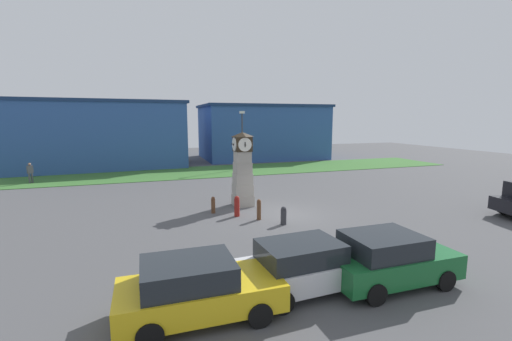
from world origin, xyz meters
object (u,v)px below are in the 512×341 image
at_px(clock_tower, 243,171).
at_px(car_navy_sedan, 197,288).
at_px(bollard_far_row, 259,209).
at_px(pedestrian_near_bench, 30,172).
at_px(bollard_mid_row, 237,206).
at_px(street_lamp_near_road, 242,136).
at_px(car_by_building, 388,259).
at_px(bollard_near_tower, 213,205).
at_px(car_near_tower, 307,265).
at_px(bollard_end_row, 284,215).

distance_m(clock_tower, car_navy_sedan, 11.74).
relative_size(bollard_far_row, pedestrian_near_bench, 0.65).
height_order(bollard_mid_row, car_navy_sedan, car_navy_sedan).
height_order(bollard_mid_row, street_lamp_near_road, street_lamp_near_road).
bearing_deg(car_by_building, bollard_near_tower, 109.64).
relative_size(car_near_tower, car_by_building, 1.07).
xyz_separation_m(clock_tower, car_by_building, (1.47, -10.86, -1.24)).
bearing_deg(bollard_far_row, pedestrian_near_bench, 132.39).
bearing_deg(bollard_mid_row, clock_tower, 65.53).
bearing_deg(street_lamp_near_road, car_by_building, -96.20).
height_order(bollard_near_tower, car_navy_sedan, car_navy_sedan).
bearing_deg(clock_tower, car_navy_sedan, -112.50).
height_order(car_navy_sedan, car_near_tower, car_navy_sedan).
distance_m(car_near_tower, car_by_building, 2.63).
bearing_deg(bollard_mid_row, street_lamp_near_road, 72.39).
xyz_separation_m(bollard_near_tower, pedestrian_near_bench, (-12.03, 13.33, 0.48)).
height_order(bollard_end_row, car_navy_sedan, car_navy_sedan).
height_order(bollard_near_tower, car_near_tower, car_near_tower).
bearing_deg(clock_tower, car_by_building, -82.27).
height_order(car_navy_sedan, pedestrian_near_bench, pedestrian_near_bench).
xyz_separation_m(bollard_near_tower, bollard_mid_row, (1.06, -1.02, 0.09)).
distance_m(clock_tower, bollard_mid_row, 2.75).
distance_m(bollard_near_tower, car_navy_sedan, 10.01).
relative_size(bollard_end_row, car_navy_sedan, 0.21).
bearing_deg(pedestrian_near_bench, bollard_near_tower, -47.94).
relative_size(car_navy_sedan, car_by_building, 1.04).
bearing_deg(car_near_tower, bollard_near_tower, 95.50).
xyz_separation_m(car_by_building, street_lamp_near_road, (2.71, 24.95, 2.61)).
bearing_deg(car_navy_sedan, bollard_far_row, 60.24).
relative_size(bollard_far_row, street_lamp_near_road, 0.18).
bearing_deg(street_lamp_near_road, bollard_far_row, -103.89).
xyz_separation_m(bollard_mid_row, street_lamp_near_road, (5.14, 16.19, 2.87)).
height_order(bollard_far_row, car_near_tower, car_near_tower).
bearing_deg(car_by_building, clock_tower, 97.73).
bearing_deg(pedestrian_near_bench, bollard_end_row, -47.91).
bearing_deg(bollard_far_row, car_near_tower, -98.24).
relative_size(bollard_mid_row, car_by_building, 0.27).
bearing_deg(bollard_near_tower, clock_tower, 28.02).
height_order(bollard_near_tower, street_lamp_near_road, street_lamp_near_road).
bearing_deg(bollard_near_tower, car_by_building, -70.36).
bearing_deg(car_navy_sedan, clock_tower, 67.50).
bearing_deg(car_navy_sedan, bollard_end_row, 51.18).
xyz_separation_m(bollard_near_tower, car_by_building, (3.49, -9.79, 0.36)).
height_order(car_near_tower, car_by_building, car_by_building).
bearing_deg(car_by_building, street_lamp_near_road, 83.80).
height_order(clock_tower, bollard_near_tower, clock_tower).
relative_size(bollard_end_row, car_near_tower, 0.21).
xyz_separation_m(car_navy_sedan, street_lamp_near_road, (8.65, 24.87, 2.63)).
bearing_deg(car_by_building, bollard_end_row, 95.60).
height_order(bollard_far_row, bollard_end_row, bollard_far_row).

